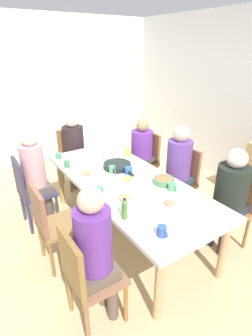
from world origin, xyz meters
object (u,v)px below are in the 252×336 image
(person_2, at_px, (230,191))
(chair_6, at_px, (73,154))
(chair_2, at_px, (233,205))
(person_4, at_px, (178,164))
(serving_pan, at_px, (117,166))
(bottle_0, at_px, (125,209))
(person_3, at_px, (95,248))
(cup_6, at_px, (112,169))
(chair_0, at_px, (146,158))
(plate_3, at_px, (128,180))
(dining_table, at_px, (126,185))
(bottle_1, at_px, (107,153))
(plate_1, at_px, (87,174))
(cup_4, at_px, (59,156))
(cup_5, at_px, (172,187))
(bowl_0, at_px, (164,180))
(plate_2, at_px, (125,199))
(cup_7, at_px, (128,152))
(cup_0, at_px, (162,231))
(cup_3, at_px, (67,164))
(cup_2, at_px, (129,171))
(plate_0, at_px, (169,204))
(cup_1, at_px, (99,192))
(person_1, at_px, (35,171))
(person_0, at_px, (141,149))
(chair_3, at_px, (86,275))
(chair_1, at_px, (30,189))
(chair_5, at_px, (52,222))
(person_6, at_px, (74,144))

(person_2, relative_size, chair_6, 1.31)
(chair_2, bearing_deg, person_4, -173.40)
(serving_pan, relative_size, bottle_0, 2.60)
(chair_2, bearing_deg, person_3, -90.00)
(person_2, distance_m, cup_6, 1.31)
(chair_0, bearing_deg, plate_3, -47.23)
(dining_table, bearing_deg, bottle_1, 171.91)
(person_2, relative_size, plate_1, 5.59)
(cup_4, distance_m, cup_6, 0.84)
(cup_5, bearing_deg, bowl_0, 171.67)
(plate_2, height_order, cup_7, cup_7)
(cup_0, bearing_deg, bowl_0, 138.31)
(plate_2, relative_size, bowl_0, 1.02)
(cup_3, bearing_deg, plate_3, 31.09)
(chair_2, xyz_separation_m, cup_2, (-0.89, -0.76, 0.25))
(cup_6, bearing_deg, chair_0, 120.17)
(plate_0, distance_m, cup_5, 0.29)
(cup_5, bearing_deg, chair_2, 60.44)
(cup_1, distance_m, cup_6, 0.56)
(person_3, bearing_deg, dining_table, 134.91)
(person_1, xyz_separation_m, person_3, (1.56, -0.00, 0.00))
(person_0, xyz_separation_m, cup_4, (-0.23, -1.18, 0.07))
(person_1, xyz_separation_m, cup_1, (0.93, 0.37, 0.05))
(dining_table, bearing_deg, cup_0, -16.66)
(person_2, xyz_separation_m, bottle_0, (-0.19, -1.18, 0.10))
(person_3, xyz_separation_m, plate_0, (-0.14, 0.85, 0.01))
(chair_3, distance_m, cup_7, 1.90)
(chair_0, relative_size, person_1, 0.73)
(plate_3, xyz_separation_m, bottle_0, (0.56, -0.41, 0.08))
(person_1, relative_size, serving_pan, 2.39)
(chair_3, relative_size, cup_3, 8.48)
(serving_pan, xyz_separation_m, cup_5, (0.77, 0.19, 0.01))
(chair_1, height_order, person_4, person_4)
(cup_6, relative_size, bottle_1, 0.48)
(chair_1, xyz_separation_m, bottle_1, (0.22, 0.95, 0.33))
(cup_5, distance_m, bottle_0, 0.69)
(plate_1, relative_size, serving_pan, 0.41)
(person_0, xyz_separation_m, cup_2, (0.67, -0.67, 0.08))
(chair_5, xyz_separation_m, bottle_1, (-0.56, 0.95, 0.33))
(serving_pan, bearing_deg, cup_7, 129.45)
(cup_2, bearing_deg, person_4, 80.64)
(dining_table, height_order, chair_2, chair_2)
(cup_2, bearing_deg, person_6, -175.39)
(bottle_1, bearing_deg, plate_3, -7.01)
(plate_0, relative_size, plate_1, 0.96)
(dining_table, distance_m, person_6, 1.46)
(dining_table, height_order, chair_6, chair_6)
(chair_0, height_order, plate_1, chair_0)
(bottle_1, bearing_deg, person_6, -174.89)
(person_6, relative_size, cup_3, 10.96)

